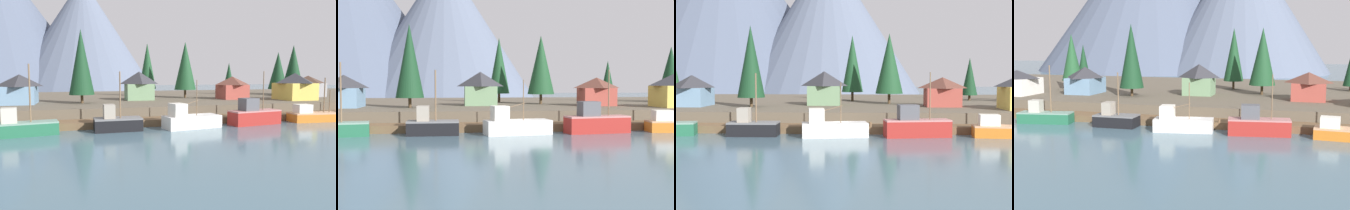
{
  "view_description": "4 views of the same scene",
  "coord_description": "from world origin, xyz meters",
  "views": [
    {
      "loc": [
        -16.37,
        -43.71,
        7.29
      ],
      "look_at": [
        -2.62,
        2.64,
        2.89
      ],
      "focal_mm": 33.36,
      "sensor_mm": 36.0,
      "label": 1
    },
    {
      "loc": [
        -8.54,
        -56.39,
        6.41
      ],
      "look_at": [
        -1.39,
        2.56,
        3.42
      ],
      "focal_mm": 47.0,
      "sensor_mm": 36.0,
      "label": 2
    },
    {
      "loc": [
        3.23,
        -59.81,
        7.96
      ],
      "look_at": [
        0.36,
        3.87,
        3.58
      ],
      "focal_mm": 49.2,
      "sensor_mm": 36.0,
      "label": 3
    },
    {
      "loc": [
        15.5,
        -58.78,
        11.99
      ],
      "look_at": [
        -2.5,
        3.62,
        2.79
      ],
      "focal_mm": 45.8,
      "sensor_mm": 36.0,
      "label": 4
    }
  ],
  "objects": [
    {
      "name": "house_blue",
      "position": [
        -25.79,
        16.22,
        5.16
      ],
      "size": [
        5.66,
        7.3,
        5.2
      ],
      "color": "#6689A8",
      "rests_on": "shoreline_bank"
    },
    {
      "name": "ground_plane",
      "position": [
        0.0,
        20.0,
        -0.5
      ],
      "size": [
        400.0,
        400.0,
        1.0
      ],
      "primitive_type": "cube",
      "color": "#476675"
    },
    {
      "name": "conifer_near_right",
      "position": [
        7.64,
        23.47,
        9.73
      ],
      "size": [
        4.95,
        4.95,
        12.64
      ],
      "color": "#4C3823",
      "rests_on": "shoreline_bank"
    },
    {
      "name": "fishing_boat_black",
      "position": [
        -11.15,
        -1.79,
        1.15
      ],
      "size": [
        6.34,
        3.25,
        7.99
      ],
      "rotation": [
        0.0,
        0.0,
        0.01
      ],
      "color": "black",
      "rests_on": "ground_plane"
    },
    {
      "name": "conifer_mid_left",
      "position": [
        0.77,
        32.0,
        9.88
      ],
      "size": [
        4.23,
        4.23,
        13.01
      ],
      "color": "#4C3823",
      "rests_on": "shoreline_bank"
    },
    {
      "name": "fishing_boat_white",
      "position": [
        -0.88,
        -2.41,
        1.17
      ],
      "size": [
        8.57,
        4.36,
        6.82
      ],
      "rotation": [
        0.0,
        0.0,
        0.15
      ],
      "color": "silver",
      "rests_on": "ground_plane"
    },
    {
      "name": "fishing_boat_red",
      "position": [
        9.65,
        -2.07,
        1.43
      ],
      "size": [
        8.48,
        3.8,
        8.12
      ],
      "rotation": [
        0.0,
        0.0,
        0.14
      ],
      "color": "maroon",
      "rests_on": "ground_plane"
    },
    {
      "name": "conifer_near_left",
      "position": [
        24.52,
        34.72,
        7.32
      ],
      "size": [
        3.12,
        3.12,
        8.63
      ],
      "color": "#4C3823",
      "rests_on": "shoreline_bank"
    },
    {
      "name": "mountain_central_peak",
      "position": [
        -11.72,
        128.92,
        29.06
      ],
      "size": [
        74.62,
        74.62,
        58.12
      ],
      "primitive_type": "cone",
      "color": "slate",
      "rests_on": "ground_plane"
    },
    {
      "name": "shoreline_bank",
      "position": [
        0.0,
        32.0,
        1.25
      ],
      "size": [
        400.0,
        56.0,
        2.5
      ],
      "primitive_type": "cube",
      "color": "brown",
      "rests_on": "ground_plane"
    },
    {
      "name": "conifer_back_left",
      "position": [
        -15.29,
        14.44,
        9.89
      ],
      "size": [
        4.46,
        4.46,
        13.24
      ],
      "color": "#4C3823",
      "rests_on": "shoreline_bank"
    },
    {
      "name": "dock",
      "position": [
        0.0,
        1.99,
        0.5
      ],
      "size": [
        80.0,
        4.0,
        1.6
      ],
      "color": "brown",
      "rests_on": "ground_plane"
    },
    {
      "name": "conifer_back_right",
      "position": [
        40.18,
        27.94,
        10.0
      ],
      "size": [
        5.39,
        5.39,
        13.3
      ],
      "color": "#4C3823",
      "rests_on": "shoreline_bank"
    },
    {
      "name": "fishing_boat_green",
      "position": [
        -22.89,
        -2.16,
        1.11
      ],
      "size": [
        8.49,
        3.95,
        8.87
      ],
      "rotation": [
        0.0,
        0.0,
        0.17
      ],
      "color": "#1E5B3D",
      "rests_on": "ground_plane"
    },
    {
      "name": "house_grey",
      "position": [
        37.18,
        18.61,
        5.07
      ],
      "size": [
        7.19,
        5.19,
        5.02
      ],
      "color": "gray",
      "rests_on": "shoreline_bank"
    },
    {
      "name": "conifer_centre",
      "position": [
        34.92,
        27.24,
        8.86
      ],
      "size": [
        4.88,
        4.88,
        11.2
      ],
      "color": "#4C3823",
      "rests_on": "shoreline_bank"
    },
    {
      "name": "house_green",
      "position": [
        -3.78,
        19.67,
        5.49
      ],
      "size": [
        5.76,
        4.8,
        5.84
      ],
      "color": "#6B8E66",
      "rests_on": "shoreline_bank"
    },
    {
      "name": "fishing_boat_orange",
      "position": [
        20.64,
        -1.99,
        0.97
      ],
      "size": [
        8.42,
        3.73,
        7.13
      ],
      "rotation": [
        0.0,
        0.0,
        -0.09
      ],
      "color": "#CC6B1E",
      "rests_on": "ground_plane"
    },
    {
      "name": "house_yellow",
      "position": [
        27.5,
        11.18,
        5.34
      ],
      "size": [
        6.66,
        7.13,
        5.55
      ],
      "color": "gold",
      "rests_on": "shoreline_bank"
    },
    {
      "name": "house_red",
      "position": [
        16.09,
        16.9,
        4.98
      ],
      "size": [
        5.86,
        5.29,
        4.84
      ],
      "color": "#9E4238",
      "rests_on": "shoreline_bank"
    }
  ]
}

